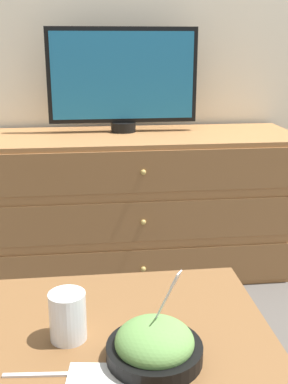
{
  "coord_description": "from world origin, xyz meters",
  "views": [
    {
      "loc": [
        -0.35,
        -2.49,
        1.09
      ],
      "look_at": [
        -0.2,
        -1.25,
        0.7
      ],
      "focal_mm": 45.0,
      "sensor_mm": 36.0,
      "label": 1
    }
  ],
  "objects": [
    {
      "name": "ground_plane",
      "position": [
        0.0,
        0.0,
        0.0
      ],
      "size": [
        12.0,
        12.0,
        0.0
      ],
      "primitive_type": "plane",
      "color": "#56514C"
    },
    {
      "name": "dresser",
      "position": [
        -0.12,
        -0.29,
        0.34
      ],
      "size": [
        1.5,
        0.53,
        0.68
      ],
      "color": "#9E6B3D",
      "rests_on": "ground_plane"
    },
    {
      "name": "tv",
      "position": [
        -0.18,
        -0.2,
        0.93
      ],
      "size": [
        0.7,
        0.12,
        0.48
      ],
      "color": "black",
      "rests_on": "dresser"
    },
    {
      "name": "coffee_table",
      "position": [
        -0.37,
        -1.55,
        0.38
      ],
      "size": [
        0.86,
        0.63,
        0.45
      ],
      "color": "brown",
      "rests_on": "ground_plane"
    },
    {
      "name": "takeout_bowl",
      "position": [
        -0.23,
        -1.64,
        0.48
      ],
      "size": [
        0.2,
        0.2,
        0.2
      ],
      "color": "black",
      "rests_on": "coffee_table"
    },
    {
      "name": "drink_cup",
      "position": [
        -0.41,
        -1.54,
        0.5
      ],
      "size": [
        0.08,
        0.08,
        0.11
      ],
      "color": "white",
      "rests_on": "coffee_table"
    },
    {
      "name": "knife",
      "position": [
        -0.44,
        -1.66,
        0.45
      ],
      "size": [
        0.2,
        0.03,
        0.01
      ],
      "color": "silver",
      "rests_on": "coffee_table"
    }
  ]
}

